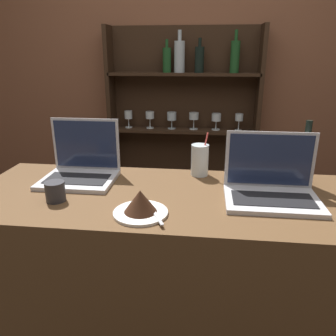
% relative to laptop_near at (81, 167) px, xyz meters
% --- Properties ---
extents(bar_counter, '(1.62, 0.60, 0.95)m').
position_rel_laptop_near_xyz_m(bar_counter, '(0.42, -0.13, -0.53)').
color(bar_counter, brown).
rests_on(bar_counter, ground_plane).
extents(back_wall, '(7.00, 0.06, 2.70)m').
position_rel_laptop_near_xyz_m(back_wall, '(0.42, 1.28, 0.34)').
color(back_wall, brown).
rests_on(back_wall, ground_plane).
extents(back_shelf, '(1.13, 0.18, 1.67)m').
position_rel_laptop_near_xyz_m(back_shelf, '(0.37, 1.20, -0.12)').
color(back_shelf, '#332114').
rests_on(back_shelf, ground_plane).
extents(laptop_near, '(0.31, 0.25, 0.25)m').
position_rel_laptop_near_xyz_m(laptop_near, '(0.00, 0.00, 0.00)').
color(laptop_near, silver).
rests_on(laptop_near, bar_counter).
extents(laptop_far, '(0.34, 0.24, 0.24)m').
position_rel_laptop_near_xyz_m(laptop_far, '(0.79, -0.12, -0.00)').
color(laptop_far, silver).
rests_on(laptop_far, bar_counter).
extents(cake_plate, '(0.19, 0.19, 0.09)m').
position_rel_laptop_near_xyz_m(cake_plate, '(0.32, -0.31, -0.02)').
color(cake_plate, white).
rests_on(cake_plate, bar_counter).
extents(water_glass, '(0.08, 0.08, 0.20)m').
position_rel_laptop_near_xyz_m(water_glass, '(0.52, 0.10, 0.02)').
color(water_glass, silver).
rests_on(water_glass, bar_counter).
extents(wine_bottle_dark, '(0.07, 0.07, 0.27)m').
position_rel_laptop_near_xyz_m(wine_bottle_dark, '(0.94, 0.03, 0.05)').
color(wine_bottle_dark, black).
rests_on(wine_bottle_dark, bar_counter).
extents(coffee_cup, '(0.07, 0.07, 0.08)m').
position_rel_laptop_near_xyz_m(coffee_cup, '(-0.01, -0.24, -0.02)').
color(coffee_cup, '#2D2D33').
rests_on(coffee_cup, bar_counter).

